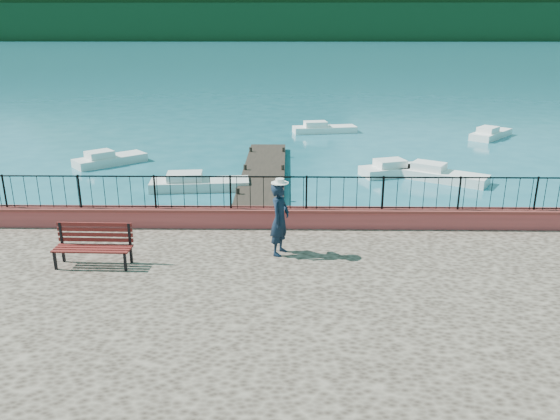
{
  "coord_description": "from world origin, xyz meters",
  "views": [
    {
      "loc": [
        -0.84,
        -11.4,
        6.8
      ],
      "look_at": [
        -1.04,
        2.0,
        2.3
      ],
      "focal_mm": 35.0,
      "sensor_mm": 36.0,
      "label": 1
    }
  ],
  "objects_px": {
    "park_bench": "(94,254)",
    "boat_2": "(401,166)",
    "person": "(280,219)",
    "boat_0": "(200,181)",
    "boat_4": "(325,127)",
    "boat_3": "(110,157)",
    "boat_1": "(442,172)",
    "boat_5": "(491,132)"
  },
  "relations": [
    {
      "from": "boat_0",
      "to": "boat_2",
      "type": "relative_size",
      "value": 1.1
    },
    {
      "from": "person",
      "to": "boat_1",
      "type": "bearing_deg",
      "value": -11.33
    },
    {
      "from": "boat_2",
      "to": "boat_5",
      "type": "distance_m",
      "value": 12.14
    },
    {
      "from": "boat_4",
      "to": "boat_1",
      "type": "bearing_deg",
      "value": -78.75
    },
    {
      "from": "person",
      "to": "boat_3",
      "type": "height_order",
      "value": "person"
    },
    {
      "from": "boat_3",
      "to": "boat_1",
      "type": "bearing_deg",
      "value": -51.35
    },
    {
      "from": "boat_5",
      "to": "person",
      "type": "bearing_deg",
      "value": -169.72
    },
    {
      "from": "boat_2",
      "to": "boat_0",
      "type": "bearing_deg",
      "value": 178.22
    },
    {
      "from": "boat_2",
      "to": "boat_3",
      "type": "distance_m",
      "value": 14.86
    },
    {
      "from": "person",
      "to": "park_bench",
      "type": "bearing_deg",
      "value": 121.28
    },
    {
      "from": "person",
      "to": "boat_4",
      "type": "relative_size",
      "value": 0.45
    },
    {
      "from": "boat_3",
      "to": "boat_4",
      "type": "height_order",
      "value": "same"
    },
    {
      "from": "boat_3",
      "to": "boat_5",
      "type": "relative_size",
      "value": 0.95
    },
    {
      "from": "boat_0",
      "to": "boat_4",
      "type": "bearing_deg",
      "value": 59.44
    },
    {
      "from": "park_bench",
      "to": "boat_5",
      "type": "height_order",
      "value": "park_bench"
    },
    {
      "from": "park_bench",
      "to": "boat_3",
      "type": "distance_m",
      "value": 16.04
    },
    {
      "from": "boat_1",
      "to": "boat_4",
      "type": "height_order",
      "value": "same"
    },
    {
      "from": "park_bench",
      "to": "boat_3",
      "type": "bearing_deg",
      "value": 107.77
    },
    {
      "from": "boat_3",
      "to": "boat_4",
      "type": "bearing_deg",
      "value": -3.15
    },
    {
      "from": "boat_1",
      "to": "boat_3",
      "type": "height_order",
      "value": "same"
    },
    {
      "from": "park_bench",
      "to": "boat_4",
      "type": "height_order",
      "value": "park_bench"
    },
    {
      "from": "person",
      "to": "boat_2",
      "type": "bearing_deg",
      "value": -3.01
    },
    {
      "from": "person",
      "to": "boat_5",
      "type": "xyz_separation_m",
      "value": [
        13.33,
        22.08,
        -1.75
      ]
    },
    {
      "from": "person",
      "to": "boat_4",
      "type": "distance_m",
      "value": 23.94
    },
    {
      "from": "person",
      "to": "boat_0",
      "type": "relative_size",
      "value": 0.44
    },
    {
      "from": "boat_0",
      "to": "boat_5",
      "type": "bearing_deg",
      "value": 29.7
    },
    {
      "from": "park_bench",
      "to": "boat_2",
      "type": "height_order",
      "value": "park_bench"
    },
    {
      "from": "boat_2",
      "to": "boat_3",
      "type": "bearing_deg",
      "value": 154.84
    },
    {
      "from": "boat_0",
      "to": "person",
      "type": "bearing_deg",
      "value": -75.47
    },
    {
      "from": "park_bench",
      "to": "person",
      "type": "height_order",
      "value": "person"
    },
    {
      "from": "boat_3",
      "to": "boat_5",
      "type": "height_order",
      "value": "same"
    },
    {
      "from": "boat_0",
      "to": "park_bench",
      "type": "bearing_deg",
      "value": -100.45
    },
    {
      "from": "boat_4",
      "to": "park_bench",
      "type": "bearing_deg",
      "value": -116.26
    },
    {
      "from": "boat_3",
      "to": "boat_0",
      "type": "bearing_deg",
      "value": -81.5
    },
    {
      "from": "boat_0",
      "to": "boat_2",
      "type": "xyz_separation_m",
      "value": [
        9.35,
        2.72,
        0.0
      ]
    },
    {
      "from": "park_bench",
      "to": "person",
      "type": "xyz_separation_m",
      "value": [
        4.57,
        0.82,
        0.64
      ]
    },
    {
      "from": "boat_1",
      "to": "boat_0",
      "type": "bearing_deg",
      "value": -139.53
    },
    {
      "from": "boat_1",
      "to": "boat_2",
      "type": "distance_m",
      "value": 2.01
    },
    {
      "from": "park_bench",
      "to": "boat_4",
      "type": "xyz_separation_m",
      "value": [
        7.24,
        24.55,
        -1.11
      ]
    },
    {
      "from": "boat_0",
      "to": "boat_2",
      "type": "distance_m",
      "value": 9.73
    },
    {
      "from": "boat_1",
      "to": "person",
      "type": "bearing_deg",
      "value": -90.31
    },
    {
      "from": "boat_2",
      "to": "boat_5",
      "type": "bearing_deg",
      "value": 32.86
    }
  ]
}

